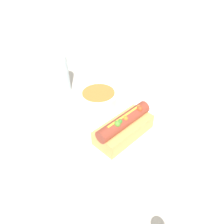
{
  "coord_description": "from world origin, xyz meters",
  "views": [
    {
      "loc": [
        -0.11,
        -0.39,
        0.38
      ],
      "look_at": [
        0.0,
        0.0,
        0.05
      ],
      "focal_mm": 35.0,
      "sensor_mm": 36.0,
      "label": 1
    }
  ],
  "objects_px": {
    "spoon": "(84,117)",
    "drinking_glass": "(57,74)",
    "soup_bowl": "(99,100)",
    "hot_dog": "(124,127)"
  },
  "relations": [
    {
      "from": "spoon",
      "to": "drinking_glass",
      "type": "distance_m",
      "value": 0.18
    },
    {
      "from": "soup_bowl",
      "to": "spoon",
      "type": "bearing_deg",
      "value": -144.01
    },
    {
      "from": "hot_dog",
      "to": "soup_bowl",
      "type": "xyz_separation_m",
      "value": [
        -0.03,
        0.12,
        0.0
      ]
    },
    {
      "from": "soup_bowl",
      "to": "spoon",
      "type": "xyz_separation_m",
      "value": [
        -0.05,
        -0.03,
        -0.02
      ]
    },
    {
      "from": "soup_bowl",
      "to": "spoon",
      "type": "relative_size",
      "value": 0.63
    },
    {
      "from": "hot_dog",
      "to": "soup_bowl",
      "type": "relative_size",
      "value": 1.51
    },
    {
      "from": "soup_bowl",
      "to": "drinking_glass",
      "type": "distance_m",
      "value": 0.17
    },
    {
      "from": "hot_dog",
      "to": "soup_bowl",
      "type": "bearing_deg",
      "value": 75.16
    },
    {
      "from": "soup_bowl",
      "to": "drinking_glass",
      "type": "bearing_deg",
      "value": 123.98
    },
    {
      "from": "spoon",
      "to": "drinking_glass",
      "type": "relative_size",
      "value": 1.42
    }
  ]
}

